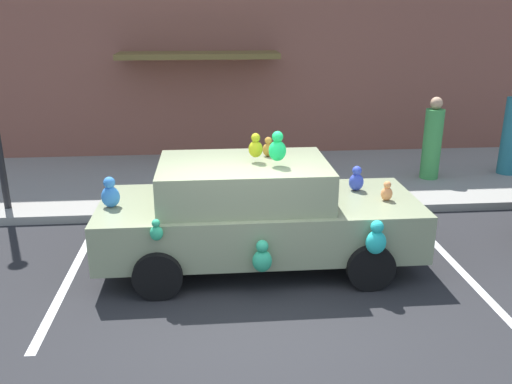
# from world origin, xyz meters

# --- Properties ---
(ground_plane) EXTENTS (60.00, 60.00, 0.00)m
(ground_plane) POSITION_xyz_m (0.00, 0.00, 0.00)
(ground_plane) COLOR #262628
(sidewalk) EXTENTS (24.00, 4.00, 0.15)m
(sidewalk) POSITION_xyz_m (0.00, 5.00, 0.07)
(sidewalk) COLOR gray
(sidewalk) RESTS_ON ground
(storefront_building) EXTENTS (24.00, 1.25, 6.40)m
(storefront_building) POSITION_xyz_m (-0.01, 7.14, 3.19)
(storefront_building) COLOR brown
(storefront_building) RESTS_ON ground
(parking_stripe_front) EXTENTS (0.12, 3.60, 0.01)m
(parking_stripe_front) POSITION_xyz_m (3.05, 1.00, 0.00)
(parking_stripe_front) COLOR silver
(parking_stripe_front) RESTS_ON ground
(parking_stripe_rear) EXTENTS (0.12, 3.60, 0.01)m
(parking_stripe_rear) POSITION_xyz_m (-2.47, 1.00, 0.00)
(parking_stripe_rear) COLOR silver
(parking_stripe_rear) RESTS_ON ground
(plush_covered_car) EXTENTS (4.48, 2.06, 2.02)m
(plush_covered_car) POSITION_xyz_m (0.15, 1.21, 0.80)
(plush_covered_car) COLOR gray
(plush_covered_car) RESTS_ON ground
(teddy_bear_on_sidewalk) EXTENTS (0.35, 0.30, 0.68)m
(teddy_bear_on_sidewalk) POSITION_xyz_m (0.21, 3.96, 0.46)
(teddy_bear_on_sidewalk) COLOR #9E723D
(teddy_bear_on_sidewalk) RESTS_ON sidewalk
(pedestrian_near_shopfront) EXTENTS (0.40, 0.40, 1.90)m
(pedestrian_near_shopfront) POSITION_xyz_m (5.92, 4.78, 1.03)
(pedestrian_near_shopfront) COLOR teal
(pedestrian_near_shopfront) RESTS_ON sidewalk
(pedestrian_walking_past) EXTENTS (0.38, 0.38, 1.70)m
(pedestrian_walking_past) POSITION_xyz_m (4.11, 4.60, 0.94)
(pedestrian_walking_past) COLOR #45A551
(pedestrian_walking_past) RESTS_ON sidewalk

